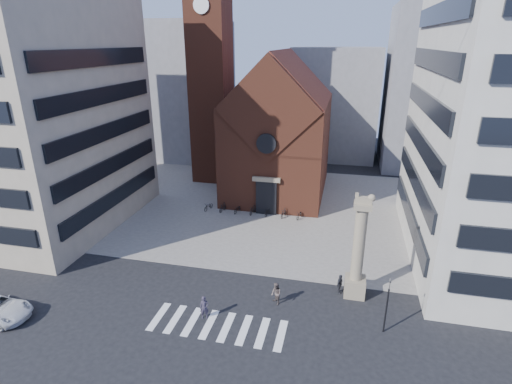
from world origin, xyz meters
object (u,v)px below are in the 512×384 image
at_px(pedestrian_1, 276,294).
at_px(lion_column, 358,257).
at_px(pedestrian_2, 340,284).
at_px(scooter_0, 209,206).
at_px(pedestrian_0, 204,308).
at_px(traffic_light, 387,304).

bearing_deg(pedestrian_1, lion_column, 75.09).
relative_size(pedestrian_2, scooter_0, 0.96).
height_order(pedestrian_0, pedestrian_2, pedestrian_0).
xyz_separation_m(traffic_light, pedestrian_0, (-12.63, -1.39, -1.39)).
xyz_separation_m(pedestrian_0, pedestrian_2, (9.47, 5.39, -0.08)).
bearing_deg(pedestrian_1, scooter_0, 176.12).
distance_m(lion_column, traffic_light, 4.62).
bearing_deg(pedestrian_2, traffic_light, -119.01).
bearing_deg(pedestrian_0, traffic_light, -12.67).
bearing_deg(traffic_light, pedestrian_2, 128.31).
relative_size(lion_column, pedestrian_1, 4.85).
xyz_separation_m(lion_column, pedestrian_0, (-10.64, -5.39, -2.56)).
bearing_deg(pedestrian_0, pedestrian_2, 10.69).
relative_size(lion_column, scooter_0, 5.09).
relative_size(lion_column, pedestrian_2, 5.30).
relative_size(lion_column, pedestrian_0, 4.82).
bearing_deg(scooter_0, pedestrian_2, -25.11).
distance_m(pedestrian_0, pedestrian_2, 10.90).
distance_m(lion_column, pedestrian_1, 6.90).
bearing_deg(pedestrian_2, scooter_0, 72.18).
height_order(traffic_light, scooter_0, traffic_light).
distance_m(traffic_light, pedestrian_0, 12.78).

